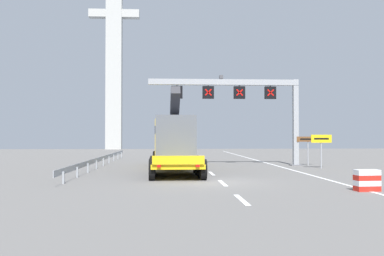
{
  "coord_description": "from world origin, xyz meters",
  "views": [
    {
      "loc": [
        -2.18,
        -21.06,
        2.3
      ],
      "look_at": [
        -0.59,
        8.18,
        2.89
      ],
      "focal_mm": 39.09,
      "sensor_mm": 36.0,
      "label": 1
    }
  ],
  "objects_px": {
    "bridge_pylon_distant": "(114,38)",
    "tourist_info_sign_brown": "(308,143)",
    "heavy_haul_truck_yellow": "(173,141)",
    "crash_barrier_striped": "(367,180)",
    "exit_sign_yellow": "(321,143)",
    "overhead_lane_gantry": "(243,96)"
  },
  "relations": [
    {
      "from": "heavy_haul_truck_yellow",
      "to": "bridge_pylon_distant",
      "type": "xyz_separation_m",
      "value": [
        -10.19,
        46.21,
        18.07
      ]
    },
    {
      "from": "crash_barrier_striped",
      "to": "exit_sign_yellow",
      "type": "bearing_deg",
      "value": 78.02
    },
    {
      "from": "crash_barrier_striped",
      "to": "heavy_haul_truck_yellow",
      "type": "bearing_deg",
      "value": 123.51
    },
    {
      "from": "overhead_lane_gantry",
      "to": "crash_barrier_striped",
      "type": "bearing_deg",
      "value": -80.74
    },
    {
      "from": "overhead_lane_gantry",
      "to": "crash_barrier_striped",
      "type": "relative_size",
      "value": 11.62
    },
    {
      "from": "bridge_pylon_distant",
      "to": "tourist_info_sign_brown",
      "type": "bearing_deg",
      "value": -64.21
    },
    {
      "from": "heavy_haul_truck_yellow",
      "to": "crash_barrier_striped",
      "type": "height_order",
      "value": "heavy_haul_truck_yellow"
    },
    {
      "from": "exit_sign_yellow",
      "to": "crash_barrier_striped",
      "type": "height_order",
      "value": "exit_sign_yellow"
    },
    {
      "from": "overhead_lane_gantry",
      "to": "heavy_haul_truck_yellow",
      "type": "distance_m",
      "value": 7.32
    },
    {
      "from": "bridge_pylon_distant",
      "to": "heavy_haul_truck_yellow",
      "type": "bearing_deg",
      "value": -77.56
    },
    {
      "from": "overhead_lane_gantry",
      "to": "crash_barrier_striped",
      "type": "height_order",
      "value": "overhead_lane_gantry"
    },
    {
      "from": "overhead_lane_gantry",
      "to": "exit_sign_yellow",
      "type": "distance_m",
      "value": 7.01
    },
    {
      "from": "crash_barrier_striped",
      "to": "overhead_lane_gantry",
      "type": "bearing_deg",
      "value": 99.26
    },
    {
      "from": "crash_barrier_striped",
      "to": "bridge_pylon_distant",
      "type": "xyz_separation_m",
      "value": [
        -18.25,
        58.37,
        19.61
      ]
    },
    {
      "from": "tourist_info_sign_brown",
      "to": "crash_barrier_striped",
      "type": "bearing_deg",
      "value": -99.78
    },
    {
      "from": "overhead_lane_gantry",
      "to": "tourist_info_sign_brown",
      "type": "relative_size",
      "value": 5.29
    },
    {
      "from": "exit_sign_yellow",
      "to": "tourist_info_sign_brown",
      "type": "xyz_separation_m",
      "value": [
        0.01,
        2.89,
        -0.07
      ]
    },
    {
      "from": "heavy_haul_truck_yellow",
      "to": "tourist_info_sign_brown",
      "type": "height_order",
      "value": "heavy_haul_truck_yellow"
    },
    {
      "from": "exit_sign_yellow",
      "to": "crash_barrier_striped",
      "type": "distance_m",
      "value": 12.65
    },
    {
      "from": "exit_sign_yellow",
      "to": "tourist_info_sign_brown",
      "type": "relative_size",
      "value": 1.06
    },
    {
      "from": "overhead_lane_gantry",
      "to": "crash_barrier_striped",
      "type": "xyz_separation_m",
      "value": [
        2.51,
        -15.39,
        -5.06
      ]
    },
    {
      "from": "overhead_lane_gantry",
      "to": "crash_barrier_striped",
      "type": "distance_m",
      "value": 16.39
    }
  ]
}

